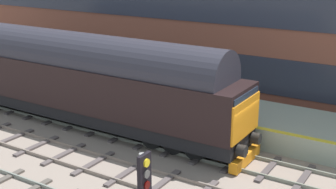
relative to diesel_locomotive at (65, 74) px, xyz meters
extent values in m
plane|color=gray|center=(0.00, -8.77, -2.49)|extent=(140.00, 140.00, 0.00)
cube|color=slate|center=(-0.72, -8.77, -2.41)|extent=(0.07, 60.00, 0.15)
cube|color=slate|center=(0.72, -8.77, -2.41)|extent=(0.07, 60.00, 0.15)
cube|color=#484040|center=(0.00, -12.34, -2.44)|extent=(2.50, 0.26, 0.09)
cube|color=#484040|center=(0.00, -10.92, -2.44)|extent=(2.50, 0.26, 0.09)
cube|color=#484040|center=(0.00, -9.49, -2.44)|extent=(2.50, 0.26, 0.09)
cube|color=#484040|center=(0.00, -8.06, -2.44)|extent=(2.50, 0.26, 0.09)
cube|color=#484040|center=(0.00, -6.63, -2.44)|extent=(2.50, 0.26, 0.09)
cube|color=#484040|center=(0.00, -5.20, -2.44)|extent=(2.50, 0.26, 0.09)
cube|color=#484040|center=(0.00, -3.77, -2.44)|extent=(2.50, 0.26, 0.09)
cube|color=#484040|center=(0.00, -2.34, -2.44)|extent=(2.50, 0.26, 0.09)
cube|color=#484040|center=(0.00, -0.92, -2.44)|extent=(2.50, 0.26, 0.09)
cube|color=#484040|center=(0.00, 0.51, -2.44)|extent=(2.50, 0.26, 0.09)
cube|color=#484040|center=(0.00, 1.94, -2.44)|extent=(2.50, 0.26, 0.09)
cube|color=#484040|center=(0.00, 3.37, -2.44)|extent=(2.50, 0.26, 0.09)
cube|color=#484040|center=(0.00, 4.80, -2.44)|extent=(2.50, 0.26, 0.09)
cube|color=gray|center=(-2.59, -8.77, -2.41)|extent=(0.07, 60.00, 0.15)
cube|color=#4E4544|center=(-3.31, -7.94, -2.44)|extent=(2.50, 0.26, 0.09)
cube|color=#4E4544|center=(-3.31, -6.27, -2.44)|extent=(2.50, 0.26, 0.09)
cube|color=#4E4544|center=(-3.31, -4.61, -2.44)|extent=(2.50, 0.26, 0.09)
cube|color=#4E4544|center=(-3.31, -2.94, -2.44)|extent=(2.50, 0.26, 0.09)
cube|color=#4E4544|center=(-3.31, -1.27, -2.44)|extent=(2.50, 0.26, 0.09)
cube|color=#4E4544|center=(-3.31, 0.39, -2.44)|extent=(2.50, 0.26, 0.09)
cube|color=#98A696|center=(3.60, -8.77, -1.99)|extent=(4.00, 44.00, 1.00)
cube|color=yellow|center=(1.75, -8.77, -1.48)|extent=(0.30, 44.00, 0.01)
cube|color=#2F3342|center=(6.90, -4.04, -0.52)|extent=(0.06, 36.72, 2.01)
cube|color=#2F3342|center=(6.90, -4.04, 3.07)|extent=(0.06, 36.72, 2.01)
cube|color=black|center=(0.00, 0.04, -1.67)|extent=(2.56, 19.66, 0.60)
cube|color=black|center=(0.00, 0.04, -0.32)|extent=(2.70, 19.66, 2.10)
cylinder|color=#2A2A34|center=(0.00, 0.04, 0.91)|extent=(2.56, 18.09, 2.57)
cube|color=orange|center=(0.00, -9.84, -0.47)|extent=(2.65, 0.08, 1.58)
cube|color=#232D3D|center=(0.00, -9.82, 0.26)|extent=(2.38, 0.04, 0.64)
cube|color=#232D3D|center=(1.37, 0.04, -0.02)|extent=(0.04, 13.77, 0.44)
cylinder|color=black|center=(-0.75, -10.05, -1.57)|extent=(0.48, 0.35, 0.48)
cylinder|color=black|center=(0.75, -10.05, -1.57)|extent=(0.48, 0.35, 0.48)
cube|color=orange|center=(0.00, -9.90, -2.20)|extent=(2.43, 0.36, 0.47)
cylinder|color=black|center=(0.00, -7.95, -1.97)|extent=(1.64, 1.04, 1.04)
cylinder|color=black|center=(0.00, -6.85, -1.97)|extent=(1.64, 1.04, 1.04)
cylinder|color=black|center=(0.00, -5.75, -1.97)|extent=(1.64, 1.04, 1.04)
cube|color=black|center=(-8.56, -10.88, 1.03)|extent=(0.44, 0.10, 0.99)
cylinder|color=yellow|center=(-8.56, -10.94, 1.33)|extent=(0.20, 0.06, 0.20)
cylinder|color=#50504E|center=(-8.56, -10.94, 1.05)|extent=(0.20, 0.06, 0.20)
cylinder|color=#500807|center=(-8.56, -10.94, 0.77)|extent=(0.20, 0.06, 0.20)
camera|label=1|loc=(-16.34, -16.38, 5.89)|focal=49.24mm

